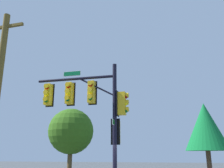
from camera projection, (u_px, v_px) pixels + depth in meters
signal_pole_assembly at (93, 107)px, 12.20m from camera, size 4.80×1.15×6.43m
tree_near at (71, 131)px, 23.26m from camera, size 4.20×4.20×6.27m
tree_mid at (206, 127)px, 21.54m from camera, size 3.67×3.67×6.46m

